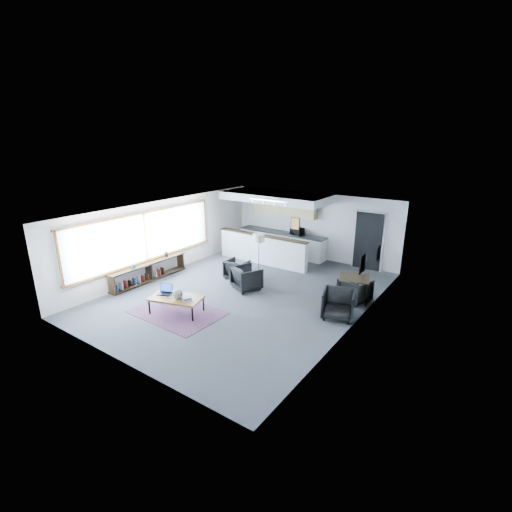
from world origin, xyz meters
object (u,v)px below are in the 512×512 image
Objects in this scene: ceramic_pot at (178,294)px; dining_table at (354,279)px; laptop at (166,291)px; book_stack at (186,298)px; microwave at (297,231)px; dining_chair_near at (338,305)px; coffee_table at (176,298)px; armchair_right at (247,277)px; dining_chair_far at (355,291)px; armchair_left at (237,268)px; floor_lamp at (259,239)px.

ceramic_pot is 0.25× the size of dining_table.
laptop is 1.69× the size of ceramic_pot.
microwave reaches higher than book_stack.
dining_chair_near is at bearing -86.32° from dining_table.
coffee_table is at bearing -84.45° from microwave.
armchair_right reaches higher than dining_chair_near.
dining_chair_far is (3.67, 3.57, -0.27)m from ceramic_pot.
microwave is at bearing 59.75° from laptop.
armchair_left is at bearing -171.24° from dining_table.
armchair_right is (0.83, -0.58, 0.05)m from armchair_left.
ceramic_pot is at bearing 60.58° from dining_chair_far.
dining_table is (4.13, 3.62, 0.11)m from laptop.
ceramic_pot is at bearing 93.94° from armchair_left.
book_stack is at bearing 109.08° from armchair_right.
ceramic_pot is 3.09m from armchair_left.
microwave is at bearing 142.09° from dining_table.
microwave reaches higher than coffee_table.
laptop reaches higher than book_stack.
armchair_left is at bearing 62.36° from laptop.
armchair_right is 1.64× the size of microwave.
dining_chair_near is (3.77, 2.30, -0.07)m from coffee_table.
armchair_right is at bearing -70.81° from floor_lamp.
ceramic_pot is at bearing -164.18° from book_stack.
coffee_table is at bearing 59.62° from dining_chair_far.
floor_lamp reaches higher than dining_table.
floor_lamp is (0.02, 3.86, 0.68)m from ceramic_pot.
floor_lamp is at bearing 71.55° from coffee_table.
armchair_left is at bearing 96.30° from ceramic_pot.
laptop is 0.63× the size of armchair_left.
microwave is at bearing -60.33° from armchair_right.
book_stack is at bearing -132.82° from dining_table.
armchair_left reaches higher than book_stack.
dining_chair_near is at bearing 4.57° from laptop.
dining_table is 1.38m from dining_chair_near.
dining_table is 1.48× the size of dining_chair_near.
microwave is (0.15, 2.47, -0.18)m from floor_lamp.
armchair_left is 4.04m from dining_chair_far.
laptop is at bearing -98.41° from floor_lamp.
dining_chair_far reaches higher than book_stack.
dining_table is 2.13× the size of microwave.
coffee_table is 0.46m from laptop.
armchair_right reaches higher than ceramic_pot.
armchair_right is at bearing 78.74° from ceramic_pot.
dining_table is at bearing 47.18° from book_stack.
ceramic_pot reaches higher than dining_chair_far.
armchair_right is at bearing 43.16° from laptop.
dining_chair_far reaches higher than coffee_table.
laptop is 2.65m from armchair_right.
ceramic_pot is 0.38× the size of armchair_left.
dining_table reaches higher than dining_chair_far.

